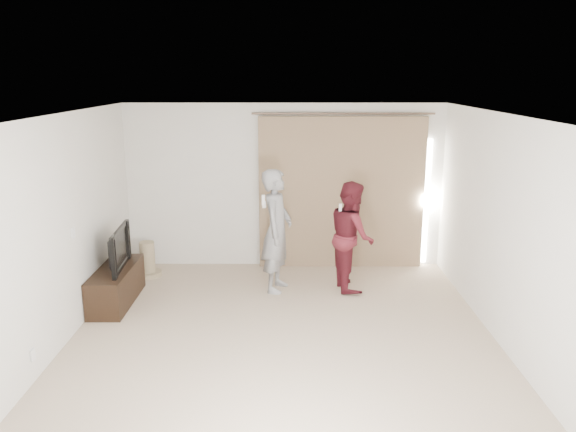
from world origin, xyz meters
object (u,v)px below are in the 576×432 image
object	(u,v)px
person_man	(277,231)
tv	(113,248)
tv_console	(116,285)
person_woman	(352,236)

from	to	relation	value
person_man	tv	bearing A→B (deg)	-167.05
tv_console	tv	size ratio (longest dim) A/B	1.33
tv_console	person_woman	size ratio (longest dim) A/B	0.82
tv_console	tv	xyz separation A→B (m)	(0.00, 0.00, 0.52)
tv	person_man	world-z (taller)	person_man
tv	person_woman	size ratio (longest dim) A/B	0.61
tv_console	person_man	xyz separation A→B (m)	(2.17, 0.50, 0.63)
tv	person_man	size ratio (longest dim) A/B	0.55
tv_console	person_woman	bearing A→B (deg)	10.10
tv_console	person_man	bearing A→B (deg)	12.95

